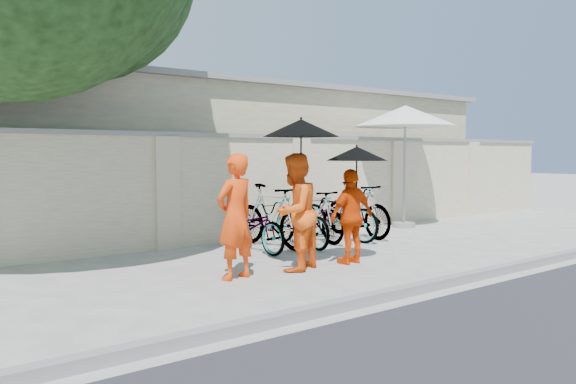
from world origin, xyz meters
TOP-DOWN VIEW (x-y plane):
  - ground at (0.00, 0.00)m, footprint 80.00×80.00m
  - kerb at (0.00, -1.70)m, footprint 40.00×0.16m
  - compound_wall at (1.00, 3.20)m, footprint 20.00×0.30m
  - building_behind at (2.00, 7.00)m, footprint 14.00×6.00m
  - monk_left at (-1.29, 0.30)m, footprint 0.70×0.54m
  - monk_center at (-0.31, 0.26)m, footprint 1.02×0.92m
  - parasol_center at (-0.26, 0.18)m, footprint 1.09×1.09m
  - monk_right at (0.71, 0.14)m, footprint 0.87×0.40m
  - parasol_right at (0.73, 0.06)m, footprint 0.94×0.94m
  - patio_umbrella at (4.62, 2.51)m, footprint 3.05×3.05m
  - bike_0 at (0.06, 1.93)m, footprint 0.74×1.75m
  - bike_1 at (0.59, 2.10)m, footprint 0.77×1.96m
  - bike_2 at (1.11, 1.88)m, footprint 0.80×1.83m
  - bike_3 at (1.64, 2.12)m, footprint 0.59×1.76m
  - bike_4 at (2.17, 2.04)m, footprint 0.92×2.04m
  - bike_5 at (2.70, 2.06)m, footprint 0.54×1.86m

SIDE VIEW (x-z plane):
  - ground at x=0.00m, z-range 0.00..0.00m
  - kerb at x=0.00m, z-range 0.00..0.12m
  - bike_0 at x=0.06m, z-range 0.00..0.90m
  - bike_2 at x=1.11m, z-range 0.00..0.93m
  - bike_4 at x=2.17m, z-range 0.00..1.04m
  - bike_3 at x=1.64m, z-range 0.00..1.04m
  - bike_5 at x=2.70m, z-range 0.00..1.12m
  - bike_1 at x=0.59m, z-range 0.00..1.15m
  - monk_right at x=0.71m, z-range 0.00..1.47m
  - monk_left at x=-1.29m, z-range 0.00..1.71m
  - monk_center at x=-0.31m, z-range 0.00..1.71m
  - compound_wall at x=1.00m, z-range 0.00..2.00m
  - building_behind at x=2.00m, z-range 0.00..3.20m
  - parasol_right at x=0.73m, z-range 1.21..2.19m
  - parasol_center at x=-0.26m, z-range 1.45..2.68m
  - patio_umbrella at x=4.62m, z-range 1.12..3.91m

